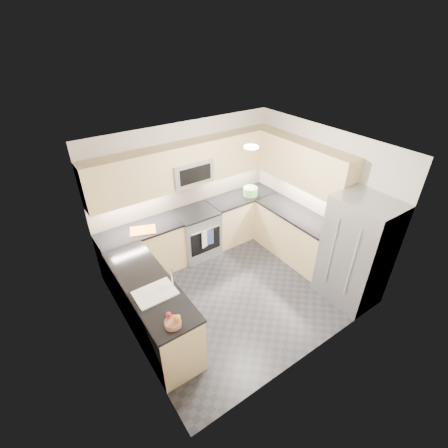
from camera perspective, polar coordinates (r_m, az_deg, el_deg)
floor at (r=5.70m, az=2.04°, el=-11.37°), size 3.60×3.20×0.00m
ceiling at (r=4.36m, az=2.69°, el=13.03°), size 3.60×3.20×0.02m
wall_back at (r=6.10m, az=-6.74°, el=5.99°), size 3.60×0.02×2.50m
wall_front at (r=4.04m, az=16.27°, el=-11.09°), size 3.60×0.02×2.50m
wall_left at (r=4.29m, az=-17.53°, el=-8.33°), size 0.02×3.20×2.50m
wall_right at (r=6.04m, az=16.19°, el=4.57°), size 0.02×3.20×2.50m
base_cab_back_left at (r=5.92m, az=-14.09°, el=-4.89°), size 1.42×0.60×0.90m
base_cab_back_right at (r=6.78m, az=2.99°, el=1.38°), size 1.42×0.60×0.90m
base_cab_right at (r=6.32m, az=12.31°, el=-1.98°), size 0.60×1.70×0.90m
base_cab_peninsula at (r=4.89m, az=-12.59°, el=-14.26°), size 0.60×2.00×0.90m
countertop_back_left at (r=5.66m, az=-14.72°, el=-1.10°), size 1.42×0.63×0.04m
countertop_back_right at (r=6.55m, az=3.11°, el=4.90°), size 1.42×0.63×0.04m
countertop_right at (r=6.07m, az=12.82°, el=1.67°), size 0.63×1.70×0.04m
countertop_peninsula at (r=4.57m, az=-13.29°, el=-10.20°), size 0.63×2.00×0.04m
upper_cab_back at (r=5.72m, az=-6.25°, el=10.51°), size 3.60×0.35×0.75m
upper_cab_right at (r=5.84m, az=13.87°, el=10.20°), size 0.35×1.95×0.75m
backsplash_back at (r=6.12m, az=-6.69°, el=5.51°), size 3.60×0.01×0.51m
backsplash_right at (r=6.31m, az=13.04°, el=5.75°), size 0.01×2.30×0.51m
gas_range at (r=6.25m, az=-4.84°, el=-1.62°), size 0.76×0.65×0.91m
range_cooktop at (r=6.01m, az=-5.04°, el=2.01°), size 0.76×0.65×0.03m
oven_door_glass at (r=6.02m, az=-3.23°, el=-3.12°), size 0.62×0.02×0.45m
oven_handle at (r=5.85m, az=-3.21°, el=-1.06°), size 0.60×0.02×0.02m
microwave at (r=5.75m, az=-6.05°, el=9.28°), size 0.76×0.40×0.40m
microwave_door at (r=5.59m, az=-5.00°, el=8.62°), size 0.60×0.01×0.28m
refrigerator at (r=5.42m, az=22.24°, el=-4.54°), size 0.70×0.90×1.80m
fridge_handle_left at (r=5.06m, az=21.53°, el=-6.58°), size 0.02×0.02×1.20m
fridge_handle_right at (r=5.21m, az=18.42°, el=-4.64°), size 0.02×0.02×1.20m
sink_basin at (r=4.42m, az=-11.91°, el=-12.45°), size 0.52×0.38×0.16m
faucet at (r=4.35m, az=-9.07°, el=-9.32°), size 0.03×0.03×0.28m
utensil_bowl at (r=6.53m, az=4.65°, el=5.75°), size 0.37×0.37×0.16m
cutting_board at (r=5.59m, az=-14.07°, el=-1.09°), size 0.50×0.42×0.01m
fruit_basket at (r=3.96m, az=-8.96°, el=-16.84°), size 0.26×0.26×0.07m
fruit_apple at (r=3.94m, az=-9.75°, el=-15.46°), size 0.07×0.07×0.07m
fruit_pear at (r=3.90m, az=-8.10°, el=-15.89°), size 0.06×0.06×0.06m
dish_towel_check at (r=5.92m, az=-3.29°, el=-2.61°), size 0.18×0.07×0.35m
dish_towel_blue at (r=5.96m, az=-2.62°, el=-2.35°), size 0.17×0.06×0.32m
fruit_orange at (r=3.89m, az=-8.29°, el=-16.17°), size 0.07×0.07×0.07m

